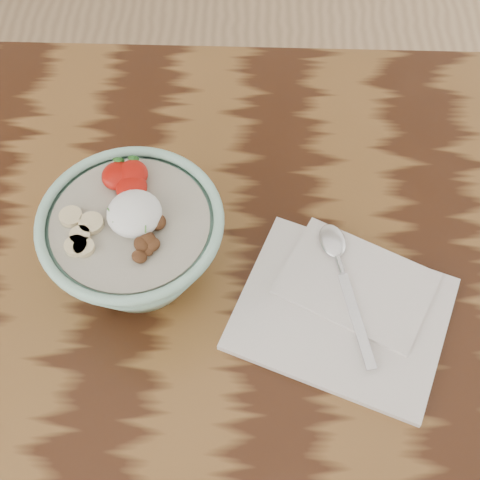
{
  "coord_description": "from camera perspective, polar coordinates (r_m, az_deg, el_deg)",
  "views": [
    {
      "loc": [
        -3.78,
        -37.07,
        149.04
      ],
      "look_at": [
        -4.95,
        1.06,
        87.49
      ],
      "focal_mm": 50.0,
      "sensor_mm": 36.0,
      "label": 1
    }
  ],
  "objects": [
    {
      "name": "table",
      "position": [
        0.91,
        3.12,
        -7.87
      ],
      "size": [
        160.0,
        90.0,
        75.0
      ],
      "color": "#371B0D",
      "rests_on": "ground"
    },
    {
      "name": "breakfast_bowl",
      "position": [
        0.79,
        -8.96,
        -0.08
      ],
      "size": [
        21.31,
        21.31,
        14.38
      ],
      "rotation": [
        0.0,
        0.0,
        -0.26
      ],
      "color": "#97CBB5",
      "rests_on": "table"
    },
    {
      "name": "napkin",
      "position": [
        0.83,
        8.95,
        -5.66
      ],
      "size": [
        29.91,
        27.16,
        1.51
      ],
      "rotation": [
        0.0,
        0.0,
        -0.36
      ],
      "color": "white",
      "rests_on": "table"
    },
    {
      "name": "spoon",
      "position": [
        0.84,
        8.38,
        -1.67
      ],
      "size": [
        6.59,
        19.94,
        1.04
      ],
      "rotation": [
        0.0,
        0.0,
        0.22
      ],
      "color": "silver",
      "rests_on": "napkin"
    }
  ]
}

